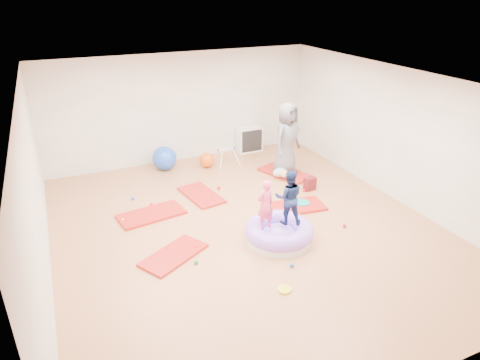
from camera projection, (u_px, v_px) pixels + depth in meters
name	position (u px, v px, depth m)	size (l,w,h in m)	color
room	(247.00, 161.00, 7.68)	(7.01, 8.01, 2.81)	#A87846
gym_mat_front_left	(174.00, 255.00, 7.39)	(1.18, 0.59, 0.05)	red
gym_mat_mid_left	(151.00, 214.00, 8.70)	(1.31, 0.66, 0.05)	red
gym_mat_center_back	(201.00, 195.00, 9.51)	(1.21, 0.61, 0.05)	red
gym_mat_right	(294.00, 207.00, 9.00)	(1.27, 0.63, 0.05)	red
gym_mat_rear_right	(285.00, 173.00, 10.62)	(1.30, 0.65, 0.05)	red
inflatable_cushion	(279.00, 233.00, 7.82)	(1.26, 1.26, 0.40)	silver
child_pink	(265.00, 202.00, 7.45)	(0.34, 0.22, 0.94)	#F74E7D
child_navy	(289.00, 195.00, 7.61)	(0.50, 0.39, 1.03)	navy
adult_caregiver	(287.00, 139.00, 10.24)	(0.86, 0.56, 1.75)	slate
infant	(281.00, 173.00, 10.29)	(0.38, 0.39, 0.23)	#AAB8D6
ball_pit_balls	(225.00, 214.00, 8.69)	(4.16, 3.63, 0.07)	green
exercise_ball_blue	(165.00, 158.00, 10.78)	(0.61, 0.61, 0.61)	blue
exercise_ball_orange	(207.00, 160.00, 10.96)	(0.39, 0.39, 0.39)	#E45A0F
infant_play_gym	(226.00, 154.00, 11.02)	(0.61, 0.58, 0.47)	white
cube_shelf	(250.00, 139.00, 11.95)	(0.71, 0.35, 0.71)	white
balance_disc	(302.00, 203.00, 9.12)	(0.33, 0.33, 0.07)	teal
backpack	(310.00, 184.00, 9.75)	(0.26, 0.16, 0.31)	#B2252D
yellow_toy	(284.00, 289.00, 6.57)	(0.22, 0.22, 0.03)	yellow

